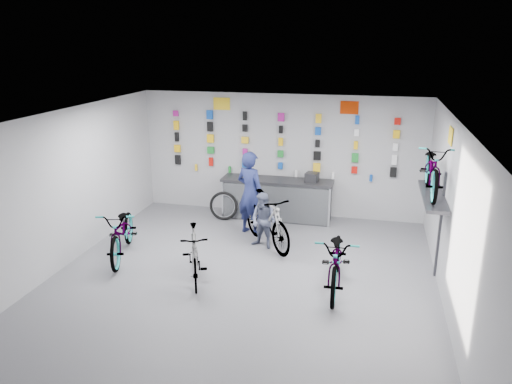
% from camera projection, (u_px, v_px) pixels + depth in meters
% --- Properties ---
extents(floor, '(8.00, 8.00, 0.00)m').
position_uv_depth(floor, '(239.00, 284.00, 9.03)').
color(floor, '#56555B').
rests_on(floor, ground).
extents(ceiling, '(8.00, 8.00, 0.00)m').
position_uv_depth(ceiling, '(237.00, 119.00, 8.14)').
color(ceiling, white).
rests_on(ceiling, wall_back).
extents(wall_back, '(7.00, 0.00, 7.00)m').
position_uv_depth(wall_back, '(281.00, 155.00, 12.30)').
color(wall_back, '#B2B2B4').
rests_on(wall_back, floor).
extents(wall_front, '(7.00, 0.00, 7.00)m').
position_uv_depth(wall_front, '(130.00, 334.00, 4.87)').
color(wall_front, '#B2B2B4').
rests_on(wall_front, floor).
extents(wall_left, '(0.00, 8.00, 8.00)m').
position_uv_depth(wall_left, '(59.00, 192.00, 9.36)').
color(wall_left, '#B2B2B4').
rests_on(wall_left, floor).
extents(wall_right, '(0.00, 8.00, 8.00)m').
position_uv_depth(wall_right, '(454.00, 222.00, 7.81)').
color(wall_right, '#B2B2B4').
rests_on(wall_right, floor).
extents(counter, '(2.70, 0.66, 1.00)m').
position_uv_depth(counter, '(277.00, 200.00, 12.17)').
color(counter, black).
rests_on(counter, floor).
extents(merch_wall, '(5.55, 0.08, 1.56)m').
position_uv_depth(merch_wall, '(279.00, 145.00, 12.17)').
color(merch_wall, black).
rests_on(merch_wall, wall_back).
extents(wall_bracket, '(0.39, 1.90, 2.00)m').
position_uv_depth(wall_bracket, '(434.00, 201.00, 8.98)').
color(wall_bracket, '#333338').
rests_on(wall_bracket, wall_right).
extents(sign_left, '(0.42, 0.02, 0.30)m').
position_uv_depth(sign_left, '(222.00, 104.00, 12.26)').
color(sign_left, yellow).
rests_on(sign_left, wall_back).
extents(sign_right, '(0.42, 0.02, 0.30)m').
position_uv_depth(sign_right, '(349.00, 108.00, 11.57)').
color(sign_right, '#BA2B02').
rests_on(sign_right, wall_back).
extents(sign_side, '(0.02, 0.40, 0.30)m').
position_uv_depth(sign_side, '(451.00, 136.00, 8.59)').
color(sign_side, yellow).
rests_on(sign_side, wall_right).
extents(bike_left, '(1.29, 2.17, 1.08)m').
position_uv_depth(bike_left, '(122.00, 232.00, 10.03)').
color(bike_left, gray).
rests_on(bike_left, floor).
extents(bike_center, '(1.04, 1.72, 1.00)m').
position_uv_depth(bike_center, '(194.00, 254.00, 9.06)').
color(bike_center, gray).
rests_on(bike_center, floor).
extents(bike_right, '(0.79, 2.09, 1.09)m').
position_uv_depth(bike_right, '(337.00, 260.00, 8.74)').
color(bike_right, gray).
rests_on(bike_right, floor).
extents(bike_service, '(1.67, 1.85, 1.17)m').
position_uv_depth(bike_service, '(267.00, 220.00, 10.54)').
color(bike_service, gray).
rests_on(bike_service, floor).
extents(bike_wall, '(0.63, 1.80, 0.95)m').
position_uv_depth(bike_wall, '(433.00, 169.00, 8.82)').
color(bike_wall, gray).
rests_on(bike_wall, wall_bracket).
extents(clerk, '(0.82, 0.71, 1.90)m').
position_uv_depth(clerk, '(250.00, 193.00, 11.13)').
color(clerk, '#1A214F').
rests_on(clerk, floor).
extents(customer, '(0.70, 0.63, 1.20)m').
position_uv_depth(customer, '(263.00, 221.00, 10.45)').
color(customer, '#4F5671').
rests_on(customer, floor).
extents(spare_wheel, '(0.71, 0.19, 0.71)m').
position_uv_depth(spare_wheel, '(224.00, 206.00, 12.15)').
color(spare_wheel, black).
rests_on(spare_wheel, floor).
extents(register, '(0.33, 0.35, 0.22)m').
position_uv_depth(register, '(312.00, 177.00, 11.81)').
color(register, black).
rests_on(register, counter).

